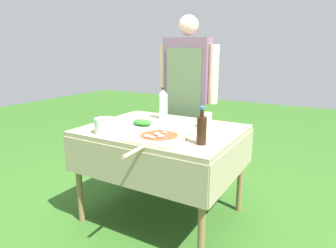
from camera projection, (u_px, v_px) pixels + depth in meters
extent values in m
plane|color=#2D5B1E|center=(163.00, 215.00, 2.56)|extent=(12.00, 12.00, 0.00)
cube|color=gray|center=(162.00, 130.00, 2.38)|extent=(1.19, 0.93, 0.04)
cube|color=gray|center=(126.00, 169.00, 2.02)|extent=(1.19, 0.01, 0.28)
cube|color=gray|center=(188.00, 135.00, 2.81)|extent=(1.19, 0.01, 0.28)
cube|color=gray|center=(106.00, 138.00, 2.71)|extent=(0.01, 0.93, 0.28)
cube|color=gray|center=(234.00, 163.00, 2.13)|extent=(0.01, 0.93, 0.28)
cylinder|color=olive|center=(79.00, 179.00, 2.39)|extent=(0.05, 0.05, 0.73)
cylinder|color=olive|center=(202.00, 216.00, 1.87)|extent=(0.05, 0.05, 0.73)
cylinder|color=olive|center=(138.00, 151.00, 3.08)|extent=(0.05, 0.05, 0.73)
cylinder|color=olive|center=(241.00, 171.00, 2.55)|extent=(0.05, 0.05, 0.73)
cylinder|color=#333D56|center=(194.00, 142.00, 3.15)|extent=(0.12, 0.12, 0.85)
cylinder|color=#333D56|center=(180.00, 140.00, 3.23)|extent=(0.12, 0.12, 0.85)
cube|color=#6B5166|center=(188.00, 71.00, 3.01)|extent=(0.47, 0.21, 0.64)
cube|color=#56704C|center=(183.00, 96.00, 2.98)|extent=(0.37, 0.02, 0.93)
cylinder|color=beige|center=(213.00, 74.00, 2.90)|extent=(0.10, 0.10, 0.57)
cylinder|color=beige|center=(164.00, 73.00, 3.14)|extent=(0.10, 0.10, 0.57)
sphere|color=beige|center=(189.00, 25.00, 2.91)|extent=(0.20, 0.20, 0.20)
cube|color=#D1B27F|center=(159.00, 138.00, 2.09)|extent=(0.39, 0.39, 0.01)
cylinder|color=#D1B27F|center=(135.00, 151.00, 1.82)|extent=(0.04, 0.25, 0.02)
cylinder|color=beige|center=(159.00, 136.00, 2.09)|extent=(0.30, 0.30, 0.01)
cylinder|color=#D14223|center=(159.00, 135.00, 2.09)|extent=(0.27, 0.27, 0.00)
ellipsoid|color=white|center=(165.00, 132.00, 2.13)|extent=(0.04, 0.04, 0.01)
ellipsoid|color=white|center=(152.00, 137.00, 2.00)|extent=(0.04, 0.03, 0.01)
ellipsoid|color=white|center=(157.00, 134.00, 2.07)|extent=(0.06, 0.06, 0.02)
ellipsoid|color=white|center=(147.00, 136.00, 2.03)|extent=(0.06, 0.06, 0.02)
ellipsoid|color=white|center=(161.00, 130.00, 2.19)|extent=(0.05, 0.05, 0.02)
ellipsoid|color=white|center=(161.00, 136.00, 2.02)|extent=(0.05, 0.06, 0.02)
ellipsoid|color=#286B23|center=(168.00, 133.00, 2.12)|extent=(0.03, 0.03, 0.00)
ellipsoid|color=#286B23|center=(162.00, 133.00, 2.13)|extent=(0.04, 0.02, 0.00)
ellipsoid|color=#286B23|center=(155.00, 137.00, 2.03)|extent=(0.03, 0.04, 0.00)
ellipsoid|color=#286B23|center=(151.00, 132.00, 2.15)|extent=(0.04, 0.04, 0.00)
cylinder|color=black|center=(202.00, 131.00, 1.95)|extent=(0.07, 0.07, 0.18)
cylinder|color=black|center=(202.00, 113.00, 1.92)|extent=(0.03, 0.03, 0.05)
cylinder|color=#335BB2|center=(202.00, 108.00, 1.91)|extent=(0.03, 0.03, 0.02)
cylinder|color=silver|center=(163.00, 107.00, 2.68)|extent=(0.08, 0.08, 0.22)
cone|color=silver|center=(163.00, 92.00, 2.65)|extent=(0.08, 0.08, 0.05)
cylinder|color=#232326|center=(163.00, 88.00, 2.64)|extent=(0.03, 0.03, 0.02)
cube|color=silver|center=(142.00, 126.00, 2.44)|extent=(0.20, 0.14, 0.01)
ellipsoid|color=#286B23|center=(142.00, 122.00, 2.44)|extent=(0.17, 0.12, 0.05)
cylinder|color=silver|center=(105.00, 126.00, 2.22)|extent=(0.15, 0.15, 0.11)
cylinder|color=silver|center=(206.00, 121.00, 2.38)|extent=(0.09, 0.09, 0.11)
cylinder|color=#D14223|center=(206.00, 123.00, 2.39)|extent=(0.08, 0.08, 0.08)
cylinder|color=#B7B2A3|center=(206.00, 114.00, 2.37)|extent=(0.09, 0.09, 0.01)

